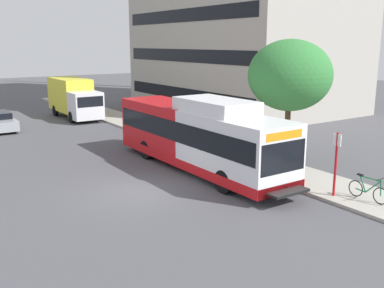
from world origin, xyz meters
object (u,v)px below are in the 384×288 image
at_px(bicycle_parked, 368,190).
at_px(box_truck_background, 74,97).
at_px(transit_bus, 198,136).
at_px(bus_stop_sign_pole, 336,159).
at_px(street_tree_near_stop, 290,76).

height_order(bicycle_parked, box_truck_background, box_truck_background).
bearing_deg(transit_bus, bus_stop_sign_pole, -72.46).
xyz_separation_m(bicycle_parked, box_truck_background, (-2.45, 26.10, 1.18)).
height_order(bus_stop_sign_pole, box_truck_background, box_truck_background).
height_order(transit_bus, bus_stop_sign_pole, transit_bus).
distance_m(bicycle_parked, street_tree_near_stop, 7.14).
relative_size(transit_bus, bus_stop_sign_pole, 4.71).
xyz_separation_m(street_tree_near_stop, box_truck_background, (-3.86, 20.36, -2.84)).
height_order(transit_bus, street_tree_near_stop, street_tree_near_stop).
bearing_deg(box_truck_background, street_tree_near_stop, -79.26).
relative_size(transit_bus, box_truck_background, 1.75).
height_order(transit_bus, bicycle_parked, transit_bus).
distance_m(bicycle_parked, box_truck_background, 26.24).
bearing_deg(box_truck_background, bicycle_parked, -84.63).
bearing_deg(bicycle_parked, bus_stop_sign_pole, 121.27).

